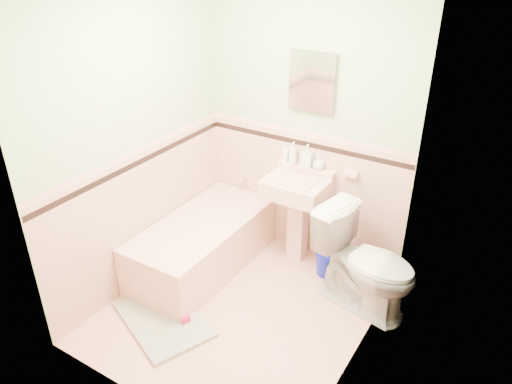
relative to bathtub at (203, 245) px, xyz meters
The scene contains 31 objects.
floor 0.75m from the bathtub, 27.65° to the right, with size 2.20×2.20×0.00m, color #EAAE99.
wall_back 1.43m from the bathtub, 50.71° to the left, with size 2.50×2.50×0.00m, color beige.
wall_front 1.87m from the bathtub, 66.22° to the right, with size 2.50×2.50×0.00m, color beige.
wall_left 1.14m from the bathtub, 138.27° to the right, with size 2.50×2.50×0.00m, color beige.
wall_right 1.95m from the bathtub, 11.45° to the right, with size 2.50×2.50×0.00m, color beige.
wainscot_back 1.05m from the bathtub, 50.27° to the left, with size 2.00×2.00×0.00m, color beige.
wainscot_front 1.60m from the bathtub, 66.05° to the right, with size 2.00×2.00×0.00m, color beige.
wainscot_left 0.61m from the bathtub, 137.33° to the right, with size 2.20×2.20×0.00m, color beige.
wainscot_right 1.69m from the bathtub, 11.53° to the right, with size 2.20×2.20×0.00m, color beige.
accent_back 1.33m from the bathtub, 50.04° to the left, with size 2.00×2.00×0.00m, color black.
accent_front 1.79m from the bathtub, 65.95° to the right, with size 2.00×2.00×0.00m, color black.
accent_left 1.02m from the bathtub, 136.85° to the right, with size 2.20×2.20×0.00m, color black.
accent_right 1.87m from the bathtub, 11.57° to the right, with size 2.20×2.20×0.00m, color black.
cap_back 1.40m from the bathtub, 50.04° to the left, with size 2.00×2.00×0.00m, color #EAAD9F.
cap_front 1.84m from the bathtub, 65.95° to the right, with size 2.00×2.00×0.00m, color #EAAD9F.
cap_left 1.11m from the bathtub, 136.85° to the right, with size 2.20×2.20×0.00m, color #EAAD9F.
cap_right 1.92m from the bathtub, 11.57° to the right, with size 2.20×2.20×0.00m, color #EAAD9F.
bathtub is the anchor object (origin of this frame).
tub_faucet 0.83m from the bathtub, 90.00° to the left, with size 0.04×0.04×0.12m, color silver.
sink 0.89m from the bathtub, 37.93° to the left, with size 0.55×0.48×0.86m, color beige, non-canonical shape.
sink_faucet 1.20m from the bathtub, 44.58° to the left, with size 0.02×0.02×0.10m, color silver.
medicine_cabinet 1.78m from the bathtub, 47.42° to the left, with size 0.39×0.04×0.49m, color white.
soap_dish 1.51m from the bathtub, 33.57° to the left, with size 0.13×0.07×0.04m, color beige.
soap_bottle_left 1.20m from the bathtub, 52.72° to the left, with size 0.08×0.08×0.21m, color #B2B2B2.
soap_bottle_mid 1.27m from the bathtub, 46.06° to the left, with size 0.09×0.10×0.21m, color #B2B2B2.
soap_bottle_right 1.32m from the bathtub, 41.58° to the left, with size 0.11×0.11×0.14m, color #B2B2B2.
tube 1.14m from the bathtub, 56.78° to the left, with size 0.04×0.04×0.12m, color white.
toilet 1.51m from the bathtub, ahead, with size 0.48×0.84×0.86m, color white.
bucket 1.17m from the bathtub, 25.60° to the left, with size 0.24×0.24×0.24m, color #0D19AA, non-canonical shape.
bath_mat 0.83m from the bathtub, 77.04° to the right, with size 0.82×0.55×0.03m, color gray.
shoe 0.79m from the bathtub, 65.85° to the right, with size 0.15×0.07×0.06m, color #BF1E59.
Camera 1 is at (1.79, -2.64, 2.79)m, focal length 34.34 mm.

